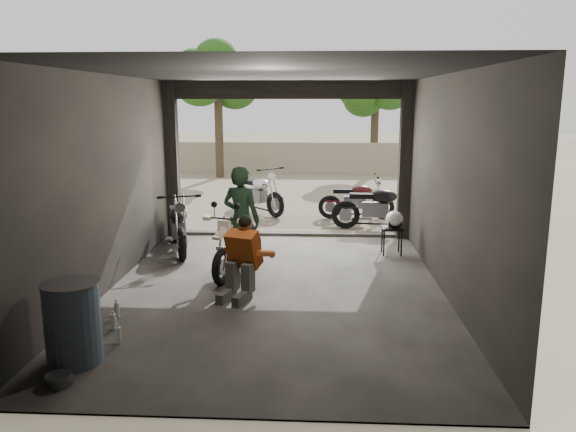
# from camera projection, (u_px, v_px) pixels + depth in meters

# --- Properties ---
(ground) EXTENTS (80.00, 80.00, 0.00)m
(ground) POSITION_uv_depth(u_px,v_px,m) (275.00, 291.00, 8.46)
(ground) COLOR #7A6D56
(ground) RESTS_ON ground
(garage) EXTENTS (7.00, 7.13, 3.20)m
(garage) POSITION_uv_depth(u_px,v_px,m) (278.00, 201.00, 8.74)
(garage) COLOR #2D2B28
(garage) RESTS_ON ground
(boundary_wall) EXTENTS (18.00, 0.30, 1.20)m
(boundary_wall) POSITION_uv_depth(u_px,v_px,m) (302.00, 158.00, 22.03)
(boundary_wall) COLOR gray
(boundary_wall) RESTS_ON ground
(tree_left) EXTENTS (2.20, 2.20, 5.60)m
(tree_left) POSITION_uv_depth(u_px,v_px,m) (217.00, 67.00, 20.03)
(tree_left) COLOR #382B1E
(tree_left) RESTS_ON ground
(tree_right) EXTENTS (2.20, 2.20, 5.00)m
(tree_right) POSITION_uv_depth(u_px,v_px,m) (376.00, 80.00, 21.28)
(tree_right) COLOR #382B1E
(tree_right) RESTS_ON ground
(main_bike) EXTENTS (1.09, 1.71, 1.06)m
(main_bike) POSITION_uv_depth(u_px,v_px,m) (238.00, 243.00, 9.17)
(main_bike) COLOR #EFE5CA
(main_bike) RESTS_ON ground
(left_bike) EXTENTS (1.23, 1.86, 1.16)m
(left_bike) POSITION_uv_depth(u_px,v_px,m) (178.00, 221.00, 10.55)
(left_bike) COLOR black
(left_bike) RESTS_ON ground
(outside_bike_a) EXTENTS (1.74, 1.81, 1.20)m
(outside_bike_a) POSITION_uv_depth(u_px,v_px,m) (258.00, 190.00, 14.14)
(outside_bike_a) COLOR black
(outside_bike_a) RESTS_ON ground
(outside_bike_b) EXTENTS (1.60, 0.67, 1.08)m
(outside_bike_b) POSITION_uv_depth(u_px,v_px,m) (356.00, 197.00, 13.47)
(outside_bike_b) COLOR #420F12
(outside_bike_b) RESTS_ON ground
(outside_bike_c) EXTENTS (1.82, 0.88, 1.19)m
(outside_bike_c) POSITION_uv_depth(u_px,v_px,m) (378.00, 203.00, 12.33)
(outside_bike_c) COLOR black
(outside_bike_c) RESTS_ON ground
(rider) EXTENTS (0.76, 0.63, 1.79)m
(rider) POSITION_uv_depth(u_px,v_px,m) (241.00, 220.00, 9.23)
(rider) COLOR black
(rider) RESTS_ON ground
(mechanic) EXTENTS (0.83, 0.95, 1.16)m
(mechanic) POSITION_uv_depth(u_px,v_px,m) (240.00, 260.00, 8.00)
(mechanic) COLOR #C4581A
(mechanic) RESTS_ON ground
(stool) EXTENTS (0.38, 0.38, 0.53)m
(stool) POSITION_uv_depth(u_px,v_px,m) (392.00, 231.00, 10.34)
(stool) COLOR black
(stool) RESTS_ON ground
(helmet) EXTENTS (0.42, 0.42, 0.30)m
(helmet) POSITION_uv_depth(u_px,v_px,m) (394.00, 219.00, 10.30)
(helmet) COLOR white
(helmet) RESTS_ON stool
(oil_drum) EXTENTS (0.63, 0.63, 0.92)m
(oil_drum) POSITION_uv_depth(u_px,v_px,m) (73.00, 324.00, 6.04)
(oil_drum) COLOR #40546B
(oil_drum) RESTS_ON ground
(sign_post) EXTENTS (0.79, 0.08, 2.38)m
(sign_post) POSITION_uv_depth(u_px,v_px,m) (473.00, 160.00, 11.68)
(sign_post) COLOR black
(sign_post) RESTS_ON ground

